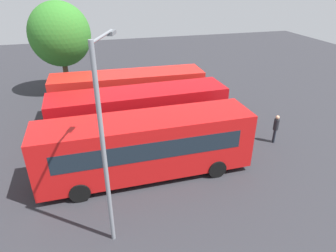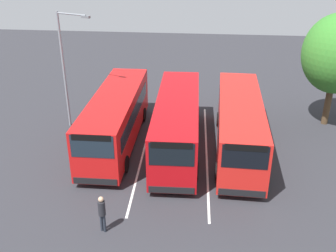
% 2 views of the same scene
% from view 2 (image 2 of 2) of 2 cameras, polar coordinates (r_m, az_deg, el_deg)
% --- Properties ---
extents(ground_plane, '(66.73, 66.73, 0.00)m').
position_cam_2_polar(ground_plane, '(23.87, 1.05, -3.60)').
color(ground_plane, '#2B2B30').
extents(bus_far_left, '(10.70, 2.72, 3.23)m').
position_cam_2_polar(bus_far_left, '(24.21, -7.68, 1.30)').
color(bus_far_left, red).
rests_on(bus_far_left, ground).
extents(bus_center_left, '(10.74, 2.85, 3.23)m').
position_cam_2_polar(bus_center_left, '(23.31, 1.36, 0.55)').
color(bus_center_left, '#B70C11').
rests_on(bus_center_left, ground).
extents(bus_center_right, '(10.73, 2.82, 3.23)m').
position_cam_2_polar(bus_center_right, '(23.45, 10.45, 0.26)').
color(bus_center_right, red).
rests_on(bus_center_right, ground).
extents(pedestrian, '(0.42, 0.42, 1.82)m').
position_cam_2_polar(pedestrian, '(17.39, -9.69, -12.22)').
color(pedestrian, '#232833').
rests_on(pedestrian, ground).
extents(street_lamp, '(1.04, 2.41, 7.75)m').
position_cam_2_polar(street_lamp, '(26.21, -14.76, 8.87)').
color(street_lamp, gray).
rests_on(street_lamp, ground).
extents(lane_stripe_outer_left, '(13.35, 0.55, 0.01)m').
position_cam_2_polar(lane_stripe_outer_left, '(24.08, -3.52, -3.36)').
color(lane_stripe_outer_left, silver).
rests_on(lane_stripe_outer_left, ground).
extents(lane_stripe_inner_left, '(13.35, 0.55, 0.01)m').
position_cam_2_polar(lane_stripe_inner_left, '(23.81, 5.67, -3.80)').
color(lane_stripe_inner_left, silver).
rests_on(lane_stripe_inner_left, ground).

